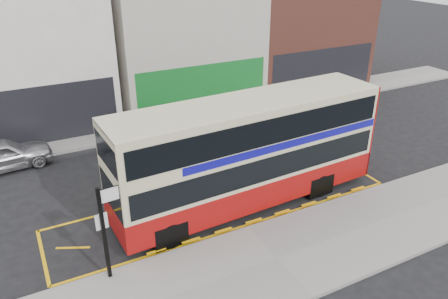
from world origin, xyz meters
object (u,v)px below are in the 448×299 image
double_decker_bus (249,151)px  street_tree_right (218,48)px  car_white (264,111)px  car_silver (2,155)px  car_grey (148,126)px  bus_stop_post (105,225)px

double_decker_bus → street_tree_right: (4.10, 10.93, 1.45)m
car_white → car_silver: bearing=75.6°
double_decker_bus → car_white: (5.35, 7.30, -1.70)m
car_silver → car_grey: car_silver is taller
car_silver → street_tree_right: 13.62m
car_grey → street_tree_right: 7.04m
car_grey → car_white: 6.94m
car_grey → street_tree_right: (5.64, 2.85, 3.11)m
double_decker_bus → car_grey: (-1.55, 8.08, -1.66)m
street_tree_right → car_silver: bearing=-166.0°
double_decker_bus → street_tree_right: street_tree_right is taller
car_white → street_tree_right: size_ratio=0.77×
double_decker_bus → car_silver: 11.80m
car_silver → car_white: 14.14m
double_decker_bus → car_silver: size_ratio=2.56×
bus_stop_post → car_white: bus_stop_post is taller
bus_stop_post → car_grey: 11.15m
double_decker_bus → bus_stop_post: 6.46m
double_decker_bus → car_grey: bearing=98.1°
street_tree_right → double_decker_bus: bearing=-110.5°
bus_stop_post → street_tree_right: size_ratio=0.59×
car_silver → bus_stop_post: bearing=-170.3°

